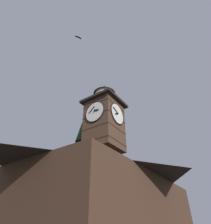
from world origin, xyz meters
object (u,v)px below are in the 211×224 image
Objects in this scene: clock_tower at (104,118)px; moon at (10,168)px; flying_bird_high at (78,37)px; building_main at (101,199)px; pine_tree_behind at (79,187)px.

clock_tower is 3.34× the size of moon.
clock_tower is at bearing 72.61° from moon.
moon is 3.18× the size of flying_bird_high.
flying_bird_high is at bearing 66.80° from moon.
building_main is 39.29m from moon.
clock_tower reaches higher than pine_tree_behind.
building_main is 6.98× the size of moon.
flying_bird_high reaches higher than moon.
clock_tower reaches higher than building_main.
pine_tree_behind is 16.38m from flying_bird_high.
pine_tree_behind is 35.51m from moon.
building_main is at bearing 73.39° from moon.
flying_bird_high is (4.67, -0.07, 16.53)m from building_main.
moon is at bearing -106.75° from pine_tree_behind.
building_main is 7.30m from clock_tower.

